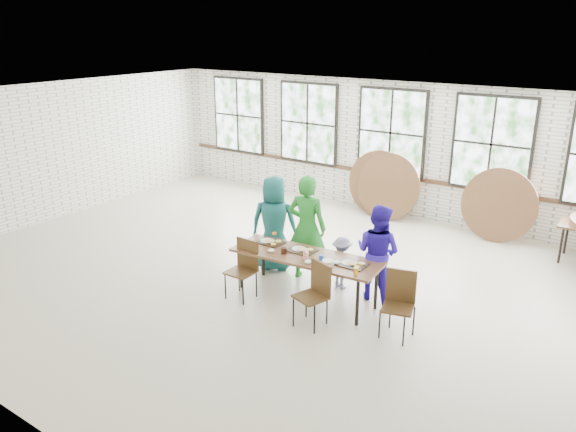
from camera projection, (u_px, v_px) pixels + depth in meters
The scene contains 11 objects.
room at pixel (391, 135), 12.49m from camera, with size 12.00×12.00×12.00m.
dining_table at pixel (306, 258), 8.79m from camera, with size 2.46×0.99×0.74m.
chair_near_left at pixel (244, 264), 8.91m from camera, with size 0.42×0.41×0.95m.
chair_near_right at pixel (316, 289), 8.07m from camera, with size 0.53×0.52×0.95m.
chair_spare at pixel (399, 298), 7.80m from camera, with size 0.51×0.50×0.95m.
adult_teal at pixel (274, 223), 9.83m from camera, with size 0.83×0.54×1.71m, color #17594E.
adult_green at pixel (307, 228), 9.44m from camera, with size 0.67×0.44×1.83m, color #217C26.
toddler at pixel (342, 263), 9.23m from camera, with size 0.58×0.33×0.89m, color #161746.
adult_blue at pixel (378, 252), 8.77m from camera, with size 0.76×0.59×1.56m, color #2B18AA.
tabletop_clutter at pixel (311, 256), 8.69m from camera, with size 2.02×0.57×0.11m.
round_tops_leaning at pixel (419, 192), 12.12m from camera, with size 4.18×0.38×1.49m.
Camera 1 is at (5.18, -7.06, 4.17)m, focal length 35.00 mm.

